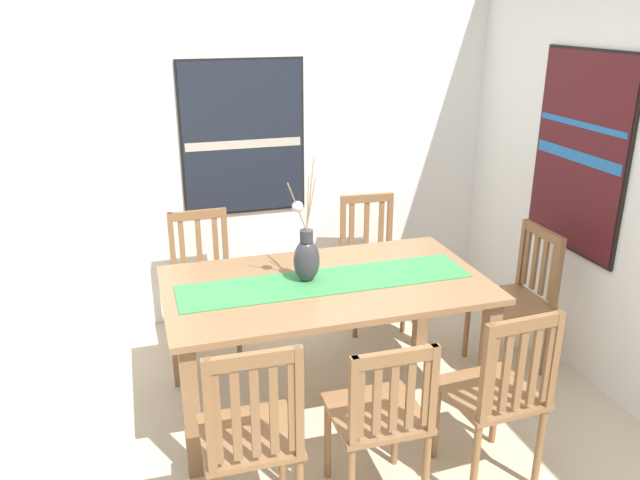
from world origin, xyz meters
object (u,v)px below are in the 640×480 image
Objects in this scene: chair_5 at (251,435)px; chair_3 at (204,280)px; chair_0 at (518,296)px; dining_table at (326,299)px; painting_on_back_wall at (243,138)px; chair_4 at (371,259)px; centerpiece_vase at (306,256)px; chair_2 at (499,392)px; painting_on_side_wall at (580,153)px; chair_1 at (381,416)px.

chair_3 is at bearing 89.56° from chair_5.
chair_3 is at bearing 155.68° from chair_0.
painting_on_back_wall reaches higher than dining_table.
chair_0 is 0.99× the size of chair_4.
centerpiece_vase reaches higher than chair_5.
chair_4 is 1.27m from painting_on_back_wall.
chair_5 is 0.91× the size of painting_on_back_wall.
dining_table is 1.87× the size of chair_2.
painting_on_back_wall is at bearing 95.06° from centerpiece_vase.
chair_3 is 0.99× the size of chair_4.
chair_4 is at bearing 55.26° from chair_5.
painting_on_side_wall is at bearing -19.73° from chair_3.
chair_1 is at bearing 0.01° from chair_5.
chair_1 is 0.96× the size of chair_3.
painting_on_back_wall is (-0.80, 2.18, 0.85)m from chair_2.
centerpiece_vase reaches higher than dining_table.
chair_1 is (0.09, -0.92, -0.44)m from centerpiece_vase.
chair_2 is (-0.71, -0.92, 0.01)m from chair_0.
painting_on_side_wall is (1.75, 0.03, 0.46)m from centerpiece_vase.
chair_5 is at bearing -179.99° from chair_1.
chair_1 is 0.93× the size of chair_2.
chair_5 is at bearing -124.74° from chair_4.
painting_on_back_wall is 0.88× the size of painting_on_side_wall.
dining_table is at bearing -20.94° from centerpiece_vase.
centerpiece_vase is 0.74× the size of chair_0.
chair_1 is at bearing -145.08° from chair_0.
centerpiece_vase is at bearing -59.71° from chair_3.
chair_4 is 1.59m from painting_on_side_wall.
chair_0 is at bearing -172.48° from painting_on_side_wall.
painting_on_back_wall reaches higher than chair_3.
chair_1 is 0.73× the size of painting_on_side_wall.
chair_3 is at bearing 160.27° from painting_on_side_wall.
chair_2 is 2.13m from chair_3.
chair_2 is at bearing -137.67° from painting_on_side_wall.
chair_4 is (-0.67, 0.87, -0.00)m from chair_0.
centerpiece_vase is at bearing 159.06° from dining_table.
painting_on_side_wall is (1.02, -0.82, 0.89)m from chair_4.
chair_3 is (-0.49, 0.84, -0.44)m from centerpiece_vase.
painting_on_back_wall is at bearing 46.79° from chair_3.
chair_2 reaches higher than chair_1.
chair_5 is at bearing -156.99° from painting_on_side_wall.
chair_5 is (-1.23, -1.78, 0.02)m from chair_4.
chair_0 is at bearing -0.51° from centerpiece_vase.
chair_5 is at bearing 179.37° from chair_2.
painting_on_back_wall is at bearing 110.06° from chair_2.
chair_1 is 2.12m from painting_on_side_wall.
painting_on_side_wall is at bearing 23.01° from chair_5.
chair_5 reaches higher than chair_4.
chair_5 reaches higher than chair_0.
centerpiece_vase is (-0.10, 0.04, 0.26)m from dining_table.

